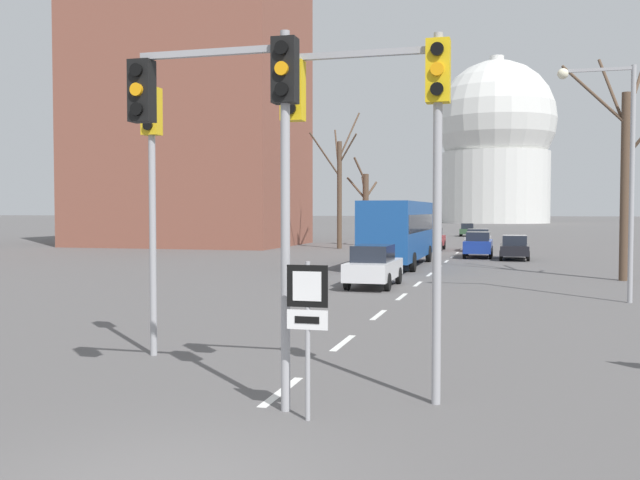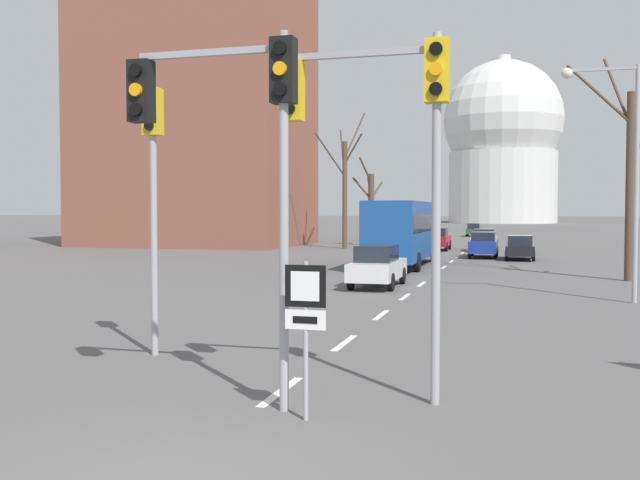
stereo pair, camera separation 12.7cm
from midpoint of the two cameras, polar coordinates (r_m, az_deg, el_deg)
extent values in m
cube|color=silver|center=(12.09, -3.40, -11.99)|extent=(0.16, 2.00, 0.01)
cube|color=silver|center=(16.33, 1.64, -8.22)|extent=(0.16, 2.00, 0.01)
cube|color=silver|center=(20.67, 4.53, -5.98)|extent=(0.16, 2.00, 0.01)
cube|color=silver|center=(25.07, 6.40, -4.52)|extent=(0.16, 2.00, 0.01)
cube|color=silver|center=(29.50, 7.71, -3.49)|extent=(0.16, 2.00, 0.01)
cube|color=silver|center=(33.95, 8.67, -2.73)|extent=(0.16, 2.00, 0.01)
cube|color=silver|center=(38.41, 9.41, -2.15)|extent=(0.16, 2.00, 0.01)
cube|color=silver|center=(42.88, 9.99, -1.69)|extent=(0.16, 2.00, 0.01)
cube|color=silver|center=(47.36, 10.47, -1.31)|extent=(0.16, 2.00, 0.01)
cube|color=silver|center=(51.83, 10.86, -1.00)|extent=(0.16, 2.00, 0.01)
cube|color=silver|center=(56.32, 11.19, -0.74)|extent=(0.16, 2.00, 0.01)
cylinder|color=#9E9EA3|center=(10.58, -3.13, 1.38)|extent=(0.14, 0.14, 5.64)
cube|color=black|center=(10.77, -3.16, 13.38)|extent=(0.36, 0.28, 0.96)
cylinder|color=black|center=(10.68, -3.45, 15.11)|extent=(0.20, 0.06, 0.20)
cylinder|color=orange|center=(10.61, -3.45, 13.54)|extent=(0.20, 0.06, 0.20)
cylinder|color=black|center=(10.56, -3.45, 11.96)|extent=(0.20, 0.06, 0.20)
cube|color=#9E9EA3|center=(11.25, -9.02, 14.59)|extent=(2.34, 0.10, 0.10)
cube|color=black|center=(11.67, -14.37, 11.46)|extent=(0.36, 0.28, 0.96)
cylinder|color=black|center=(11.57, -14.81, 13.02)|extent=(0.20, 0.06, 0.20)
cylinder|color=orange|center=(11.52, -14.80, 11.57)|extent=(0.20, 0.06, 0.20)
cylinder|color=black|center=(11.48, -14.78, 10.10)|extent=(0.20, 0.06, 0.20)
cylinder|color=#9E9EA3|center=(11.08, 9.03, 1.57)|extent=(0.14, 0.14, 5.71)
cube|color=yellow|center=(11.28, 9.11, 13.19)|extent=(0.36, 0.28, 0.96)
cylinder|color=black|center=(11.18, 9.03, 14.86)|extent=(0.20, 0.06, 0.20)
cylinder|color=orange|center=(11.12, 9.02, 13.36)|extent=(0.20, 0.06, 0.20)
cylinder|color=black|center=(11.06, 9.00, 11.85)|extent=(0.20, 0.06, 0.20)
cube|color=#9E9EA3|center=(11.52, 3.18, 14.66)|extent=(2.32, 0.10, 0.10)
cube|color=yellow|center=(11.71, -2.50, 11.82)|extent=(0.36, 0.28, 0.96)
cylinder|color=black|center=(11.60, -2.76, 13.40)|extent=(0.20, 0.06, 0.20)
cylinder|color=orange|center=(11.55, -2.76, 11.96)|extent=(0.20, 0.06, 0.20)
cylinder|color=black|center=(11.51, -2.76, 10.49)|extent=(0.20, 0.06, 0.20)
cylinder|color=#9E9EA3|center=(15.08, -13.48, 1.55)|extent=(0.14, 0.14, 5.61)
cube|color=gold|center=(15.22, -13.57, 9.95)|extent=(0.36, 0.28, 0.96)
cylinder|color=black|center=(15.11, -13.89, 11.14)|extent=(0.20, 0.06, 0.20)
cylinder|color=orange|center=(15.07, -13.88, 10.03)|extent=(0.20, 0.06, 0.20)
cylinder|color=black|center=(15.03, -13.87, 8.90)|extent=(0.20, 0.06, 0.20)
cylinder|color=#9E9EA3|center=(10.25, -1.34, -8.10)|extent=(0.07, 0.07, 2.28)
cube|color=black|center=(10.11, -1.38, -3.71)|extent=(0.60, 0.03, 0.60)
cube|color=white|center=(10.10, -1.41, -3.72)|extent=(0.42, 0.01, 0.42)
cube|color=white|center=(10.18, -1.38, -6.40)|extent=(0.60, 0.03, 0.28)
cube|color=black|center=(10.16, -1.41, -6.41)|extent=(0.36, 0.01, 0.10)
cylinder|color=#9E9EA3|center=(25.20, 23.55, 4.09)|extent=(0.16, 0.16, 7.69)
cube|color=#9E9EA3|center=(25.47, 21.22, 12.59)|extent=(2.17, 0.10, 0.10)
sphere|color=#F2EAC6|center=(25.37, 18.72, 12.48)|extent=(0.36, 0.36, 0.36)
cube|color=#2D4C33|center=(85.69, 11.69, 0.70)|extent=(1.63, 4.35, 0.59)
cube|color=#1E232D|center=(85.46, 11.69, 1.11)|extent=(1.38, 2.09, 0.63)
cylinder|color=black|center=(87.10, 11.24, 0.54)|extent=(0.18, 0.61, 0.61)
cylinder|color=black|center=(87.01, 12.24, 0.53)|extent=(0.18, 0.61, 0.61)
cylinder|color=black|center=(84.40, 11.12, 0.48)|extent=(0.18, 0.61, 0.61)
cylinder|color=black|center=(84.31, 12.15, 0.47)|extent=(0.18, 0.61, 0.61)
cube|color=navy|center=(46.84, 12.47, -0.49)|extent=(1.69, 4.51, 0.76)
cube|color=#1E232D|center=(46.59, 12.47, 0.30)|extent=(1.43, 2.17, 0.55)
cylinder|color=black|center=(48.29, 11.60, -0.85)|extent=(0.18, 0.69, 0.69)
cylinder|color=black|center=(48.23, 13.48, -0.87)|extent=(0.18, 0.69, 0.69)
cylinder|color=black|center=(45.51, 11.39, -1.04)|extent=(0.18, 0.69, 0.69)
cylinder|color=black|center=(45.43, 13.39, -1.06)|extent=(0.18, 0.69, 0.69)
cube|color=#B7B7BC|center=(54.54, 12.49, -0.11)|extent=(1.77, 4.27, 0.74)
cube|color=#1E232D|center=(54.30, 12.48, 0.57)|extent=(1.50, 2.05, 0.56)
cylinder|color=black|center=(55.92, 11.69, -0.42)|extent=(0.18, 0.68, 0.68)
cylinder|color=black|center=(55.85, 13.40, -0.44)|extent=(0.18, 0.68, 0.68)
cylinder|color=black|center=(53.28, 11.53, -0.56)|extent=(0.18, 0.68, 0.68)
cylinder|color=black|center=(53.20, 13.32, -0.58)|extent=(0.18, 0.68, 0.68)
cube|color=maroon|center=(54.76, 8.90, -0.05)|extent=(1.66, 4.33, 0.75)
cube|color=#1E232D|center=(54.52, 8.88, 0.65)|extent=(1.41, 2.08, 0.61)
cylinder|color=black|center=(56.20, 8.25, -0.37)|extent=(0.18, 0.70, 0.70)
cylinder|color=black|center=(56.04, 9.84, -0.39)|extent=(0.18, 0.70, 0.70)
cylinder|color=black|center=(53.54, 7.92, -0.51)|extent=(0.18, 0.70, 0.70)
cylinder|color=black|center=(53.37, 9.58, -0.52)|extent=(0.18, 0.70, 0.70)
cube|color=silver|center=(28.15, 4.21, -2.37)|extent=(1.65, 4.38, 0.69)
cube|color=#1E232D|center=(27.89, 4.13, -1.05)|extent=(1.40, 2.10, 0.64)
cylinder|color=black|center=(29.66, 3.23, -2.79)|extent=(0.18, 0.68, 0.68)
cylinder|color=black|center=(29.38, 6.19, -2.85)|extent=(0.18, 0.68, 0.68)
cylinder|color=black|center=(27.02, 2.05, -3.30)|extent=(0.18, 0.68, 0.68)
cylinder|color=black|center=(26.71, 5.30, -3.37)|extent=(0.18, 0.68, 0.68)
cube|color=black|center=(45.32, 15.22, -0.75)|extent=(1.66, 4.24, 0.60)
cube|color=#1E232D|center=(45.08, 15.23, 0.00)|extent=(1.41, 2.04, 0.59)
cylinder|color=black|center=(46.65, 14.25, -1.02)|extent=(0.18, 0.62, 0.62)
cylinder|color=black|center=(46.66, 16.17, -1.04)|extent=(0.18, 0.62, 0.62)
cylinder|color=black|center=(44.03, 14.20, -1.22)|extent=(0.18, 0.62, 0.62)
cylinder|color=black|center=(44.03, 16.24, -1.24)|extent=(0.18, 0.62, 0.62)
cube|color=#19478C|center=(38.57, 6.22, 0.83)|extent=(2.50, 10.80, 3.00)
cube|color=black|center=(38.56, 6.22, 1.38)|extent=(2.52, 10.26, 0.90)
cylinder|color=black|center=(42.56, 5.39, -1.05)|extent=(0.26, 0.96, 0.96)
cylinder|color=black|center=(42.22, 8.60, -1.09)|extent=(0.26, 0.96, 0.96)
cylinder|color=black|center=(35.67, 3.51, -1.70)|extent=(0.26, 0.96, 0.96)
cylinder|color=black|center=(35.27, 7.33, -1.76)|extent=(0.26, 0.96, 0.96)
cylinder|color=brown|center=(56.39, 1.50, 3.61)|extent=(0.38, 0.38, 8.47)
cylinder|color=brown|center=(55.94, 0.29, 6.88)|extent=(2.00, 1.97, 3.33)
cylinder|color=brown|center=(56.10, 2.19, 7.33)|extent=(1.62, 0.82, 2.28)
cylinder|color=brown|center=(57.54, 2.33, 8.44)|extent=(1.25, 2.14, 3.70)
cylinder|color=brown|center=(57.48, 1.31, 6.99)|extent=(0.89, 1.82, 3.91)
cylinder|color=brown|center=(33.13, 23.11, 3.93)|extent=(0.38, 0.38, 8.04)
cylinder|color=brown|center=(34.28, 20.82, 10.95)|extent=(2.51, 2.14, 2.97)
cylinder|color=brown|center=(34.53, 22.19, 10.92)|extent=(0.97, 2.32, 3.36)
cylinder|color=brown|center=(34.32, 23.77, 10.64)|extent=(0.92, 1.70, 2.31)
cylinder|color=brown|center=(61.10, 3.61, 2.42)|extent=(0.52, 0.52, 6.15)
cylinder|color=brown|center=(61.82, 3.46, 4.40)|extent=(0.71, 1.41, 1.60)
cylinder|color=brown|center=(61.68, 4.08, 4.04)|extent=(0.83, 1.45, 1.50)
cylinder|color=brown|center=(61.59, 2.87, 4.16)|extent=(1.88, 0.80, 2.02)
cylinder|color=brown|center=(61.00, 3.16, 5.63)|extent=(1.05, 0.78, 2.18)
cylinder|color=silver|center=(181.05, 13.83, 4.08)|extent=(26.02, 26.02, 17.35)
sphere|color=silver|center=(182.33, 13.88, 9.31)|extent=(28.91, 28.91, 28.91)
cylinder|color=silver|center=(184.38, 13.93, 13.32)|extent=(3.47, 3.47, 5.06)
cube|color=brown|center=(64.39, -10.27, 11.20)|extent=(18.00, 14.00, 25.88)
camera|label=1|loc=(0.06, -90.28, -0.01)|focal=40.00mm
camera|label=2|loc=(0.06, 89.72, 0.01)|focal=40.00mm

